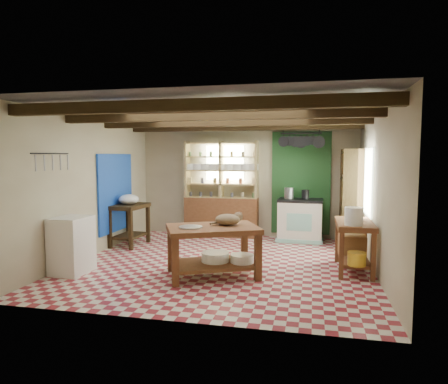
% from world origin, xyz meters
% --- Properties ---
extents(floor, '(5.00, 5.00, 0.02)m').
position_xyz_m(floor, '(0.00, 0.00, -0.01)').
color(floor, maroon).
rests_on(floor, ground).
extents(ceiling, '(5.00, 5.00, 0.02)m').
position_xyz_m(ceiling, '(0.00, 0.00, 2.60)').
color(ceiling, '#4F4E54').
rests_on(ceiling, wall_back).
extents(wall_back, '(5.00, 0.04, 2.60)m').
position_xyz_m(wall_back, '(0.00, 2.50, 1.30)').
color(wall_back, '#B8B194').
rests_on(wall_back, floor).
extents(wall_front, '(5.00, 0.04, 2.60)m').
position_xyz_m(wall_front, '(0.00, -2.50, 1.30)').
color(wall_front, '#B8B194').
rests_on(wall_front, floor).
extents(wall_left, '(0.04, 5.00, 2.60)m').
position_xyz_m(wall_left, '(-2.50, 0.00, 1.30)').
color(wall_left, '#B8B194').
rests_on(wall_left, floor).
extents(wall_right, '(0.04, 5.00, 2.60)m').
position_xyz_m(wall_right, '(2.50, 0.00, 1.30)').
color(wall_right, '#B8B194').
rests_on(wall_right, floor).
extents(ceiling_beams, '(5.00, 3.80, 0.15)m').
position_xyz_m(ceiling_beams, '(0.00, 0.00, 2.48)').
color(ceiling_beams, '#342512').
rests_on(ceiling_beams, ceiling).
extents(blue_wall_patch, '(0.04, 1.40, 1.60)m').
position_xyz_m(blue_wall_patch, '(-2.47, 0.90, 1.10)').
color(blue_wall_patch, blue).
rests_on(blue_wall_patch, wall_left).
extents(green_wall_patch, '(1.30, 0.04, 2.30)m').
position_xyz_m(green_wall_patch, '(1.25, 2.47, 1.25)').
color(green_wall_patch, '#1E4B22').
rests_on(green_wall_patch, wall_back).
extents(window_back, '(0.90, 0.02, 0.80)m').
position_xyz_m(window_back, '(-0.50, 2.48, 1.70)').
color(window_back, silver).
rests_on(window_back, wall_back).
extents(window_right, '(0.02, 1.30, 1.20)m').
position_xyz_m(window_right, '(2.48, 1.00, 1.40)').
color(window_right, silver).
rests_on(window_right, wall_right).
extents(utensil_rail, '(0.06, 0.90, 0.28)m').
position_xyz_m(utensil_rail, '(-2.44, -1.20, 1.78)').
color(utensil_rail, black).
rests_on(utensil_rail, wall_left).
extents(pot_rack, '(0.86, 0.12, 0.36)m').
position_xyz_m(pot_rack, '(1.25, 2.05, 2.18)').
color(pot_rack, black).
rests_on(pot_rack, ceiling).
extents(shelving_unit, '(1.70, 0.34, 2.20)m').
position_xyz_m(shelving_unit, '(-0.55, 2.31, 1.10)').
color(shelving_unit, tan).
rests_on(shelving_unit, floor).
extents(tall_rack, '(0.40, 0.86, 2.00)m').
position_xyz_m(tall_rack, '(2.28, 1.80, 1.00)').
color(tall_rack, '#342512').
rests_on(tall_rack, floor).
extents(work_table, '(1.63, 1.41, 0.78)m').
position_xyz_m(work_table, '(0.01, -0.73, 0.39)').
color(work_table, brown).
rests_on(work_table, floor).
extents(stove, '(0.97, 0.68, 0.93)m').
position_xyz_m(stove, '(1.26, 2.15, 0.46)').
color(stove, beige).
rests_on(stove, floor).
extents(prep_table, '(0.64, 0.89, 0.86)m').
position_xyz_m(prep_table, '(-2.20, 0.94, 0.43)').
color(prep_table, '#342512').
rests_on(prep_table, floor).
extents(white_cabinet, '(0.52, 0.62, 0.90)m').
position_xyz_m(white_cabinet, '(-2.22, -1.07, 0.45)').
color(white_cabinet, white).
rests_on(white_cabinet, floor).
extents(right_counter, '(0.57, 1.13, 0.81)m').
position_xyz_m(right_counter, '(2.18, 0.02, 0.40)').
color(right_counter, brown).
rests_on(right_counter, floor).
extents(cat, '(0.50, 0.48, 0.18)m').
position_xyz_m(cat, '(0.22, -0.58, 0.87)').
color(cat, '#8D7252').
rests_on(cat, work_table).
extents(steel_tray, '(0.48, 0.48, 0.02)m').
position_xyz_m(steel_tray, '(-0.29, -0.92, 0.79)').
color(steel_tray, '#9B9AA1').
rests_on(steel_tray, work_table).
extents(basin_large, '(0.57, 0.57, 0.15)m').
position_xyz_m(basin_large, '(0.03, -0.66, 0.28)').
color(basin_large, white).
rests_on(basin_large, work_table).
extents(basin_small, '(0.49, 0.49, 0.13)m').
position_xyz_m(basin_small, '(0.46, -0.63, 0.27)').
color(basin_small, white).
rests_on(basin_small, work_table).
extents(kettle_left, '(0.22, 0.22, 0.24)m').
position_xyz_m(kettle_left, '(1.01, 2.16, 1.05)').
color(kettle_left, '#9B9AA1').
rests_on(kettle_left, stove).
extents(kettle_right, '(0.17, 0.17, 0.20)m').
position_xyz_m(kettle_right, '(1.36, 2.15, 1.03)').
color(kettle_right, black).
rests_on(kettle_right, stove).
extents(enamel_bowl, '(0.44, 0.44, 0.21)m').
position_xyz_m(enamel_bowl, '(-2.20, 0.94, 0.97)').
color(enamel_bowl, white).
rests_on(enamel_bowl, prep_table).
extents(white_bucket, '(0.28, 0.28, 0.28)m').
position_xyz_m(white_bucket, '(2.13, -0.33, 0.95)').
color(white_bucket, white).
rests_on(white_bucket, right_counter).
extents(wicker_basket, '(0.45, 0.36, 0.31)m').
position_xyz_m(wicker_basket, '(2.18, 0.32, 0.37)').
color(wicker_basket, '#A17341').
rests_on(wicker_basket, right_counter).
extents(yellow_tub, '(0.27, 0.27, 0.20)m').
position_xyz_m(yellow_tub, '(2.18, -0.43, 0.31)').
color(yellow_tub, gold).
rests_on(yellow_tub, right_counter).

